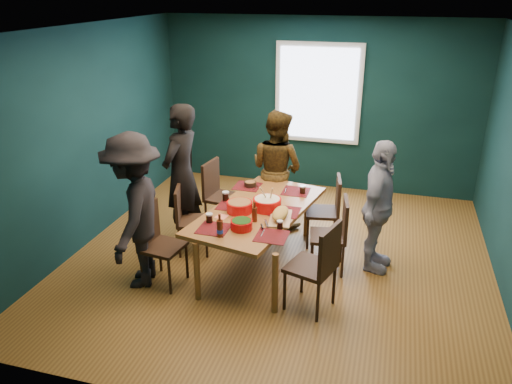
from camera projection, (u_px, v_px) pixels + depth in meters
room at (287, 145)px, 5.89m from camera, size 5.01×5.01×2.71m
dining_table at (258, 214)px, 5.78m from camera, size 1.32×2.07×0.73m
chair_left_far at (218, 190)px, 6.72m from camera, size 0.49×0.49×0.95m
chair_left_mid at (187, 215)px, 6.13m from camera, size 0.48×0.48×0.86m
chair_left_near at (156, 238)px, 5.49m from camera, size 0.47×0.47×0.93m
chair_right_far at (330, 206)px, 6.31m from camera, size 0.48×0.48×0.91m
chair_right_mid at (336, 230)px, 5.71m from camera, size 0.47×0.47×0.90m
chair_right_near at (319, 262)px, 4.97m from camera, size 0.55×0.55×0.97m
person_far_left at (182, 175)px, 6.27m from camera, size 0.52×0.72×1.81m
person_back at (277, 169)px, 6.77m from camera, size 0.97×0.88×1.62m
person_right at (378, 207)px, 5.66m from camera, size 0.54×0.97×1.57m
person_near_left at (135, 212)px, 5.35m from camera, size 0.88×1.24×1.74m
bowl_salad at (239, 206)px, 5.66m from camera, size 0.29×0.29×0.12m
bowl_dumpling at (267, 203)px, 5.72m from camera, size 0.33×0.33×0.31m
bowl_herbs at (242, 224)px, 5.26m from camera, size 0.23×0.23×0.10m
cutting_board at (280, 215)px, 5.48m from camera, size 0.31×0.58×0.13m
small_bowl at (250, 184)px, 6.38m from camera, size 0.16×0.16×0.07m
beer_bottle_a at (220, 228)px, 5.09m from camera, size 0.07×0.07×0.25m
beer_bottle_b at (254, 214)px, 5.42m from camera, size 0.06×0.06×0.23m
cola_glass_a at (209, 218)px, 5.40m from camera, size 0.08×0.08×0.11m
cola_glass_b at (280, 224)px, 5.27m from camera, size 0.07×0.07×0.09m
cola_glass_c at (303, 189)px, 6.15m from camera, size 0.07×0.07×0.10m
cola_glass_d at (226, 196)px, 5.95m from camera, size 0.08×0.08×0.12m
napkin_a at (292, 212)px, 5.67m from camera, size 0.18×0.18×0.00m
napkin_b at (222, 217)px, 5.56m from camera, size 0.14×0.14×0.00m
napkin_c at (273, 239)px, 5.06m from camera, size 0.16×0.16×0.00m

